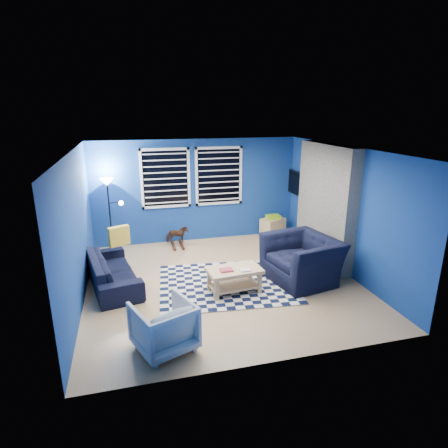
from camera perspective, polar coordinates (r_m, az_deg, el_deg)
name	(u,v)px	position (r m, az deg, el deg)	size (l,w,h in m)	color
floor	(222,281)	(7.28, -0.30, -8.70)	(5.00, 5.00, 0.00)	tan
ceiling	(222,150)	(6.59, -0.33, 11.27)	(5.00, 5.00, 0.00)	white
wall_back	(197,191)	(9.20, -4.17, 5.04)	(5.00, 5.00, 0.00)	navy
wall_left	(77,230)	(6.70, -21.53, -0.79)	(5.00, 5.00, 0.00)	navy
wall_right	(344,210)	(7.81, 17.78, 2.05)	(5.00, 5.00, 0.00)	navy
fireplace	(325,207)	(8.16, 15.07, 2.53)	(0.65, 2.00, 2.50)	gray
window_left	(165,178)	(8.99, -8.91, 6.87)	(1.17, 0.06, 1.42)	black
window_right	(219,176)	(9.21, -0.78, 7.31)	(1.17, 0.06, 1.42)	black
tv	(298,184)	(9.45, 11.20, 6.01)	(0.07, 1.00, 0.58)	black
rug	(227,283)	(7.18, 0.42, -9.03)	(2.50, 2.00, 0.02)	black
sofa	(113,271)	(7.34, -16.62, -6.82)	(0.75, 1.93, 0.56)	black
armchair_big	(302,259)	(7.32, 11.77, -5.26)	(1.15, 1.31, 0.85)	black
armchair_bent	(164,326)	(5.33, -9.17, -15.10)	(0.75, 0.77, 0.70)	gray
rocking_horse	(177,235)	(9.01, -7.16, -1.69)	(0.51, 0.23, 0.43)	#4A2F18
coffee_table	(234,275)	(6.74, 1.56, -7.81)	(1.01, 0.64, 0.48)	#D5B277
cabinet	(273,227)	(9.73, 7.43, -0.45)	(0.69, 0.59, 0.58)	#D5B277
floor_lamp	(109,192)	(8.76, -17.16, 4.64)	(0.46, 0.28, 1.70)	black
throw_pillow	(119,236)	(7.71, -15.70, -1.77)	(0.41, 0.12, 0.39)	gold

